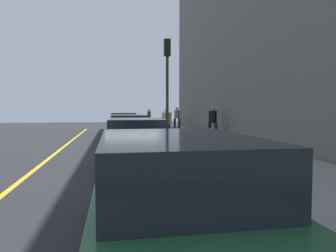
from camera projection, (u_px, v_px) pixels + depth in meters
name	position (u px, v px, depth m)	size (l,w,h in m)	color
ground_plane	(133.00, 148.00, 14.31)	(56.00, 56.00, 0.00)	#28282B
sidewalk	(202.00, 145.00, 14.89)	(28.00, 4.60, 0.15)	gray
lane_stripe_centre	(61.00, 149.00, 13.75)	(28.00, 0.14, 0.01)	gold
snow_bank_curb	(169.00, 166.00, 9.14)	(5.23, 0.56, 0.22)	white
parked_car_green	(173.00, 199.00, 3.59)	(4.69, 1.92, 1.51)	black
parked_car_silver	(136.00, 143.00, 9.38)	(4.44, 2.00, 1.51)	black
parked_car_navy	(128.00, 131.00, 14.71)	(4.65, 1.90, 1.51)	black
parked_car_maroon	(123.00, 124.00, 21.31)	(4.37, 1.99, 1.51)	black
pedestrian_tan_coat	(167.00, 123.00, 16.50)	(0.50, 0.53, 1.67)	black
pedestrian_grey_coat	(177.00, 117.00, 26.08)	(0.56, 0.54, 1.77)	black
pedestrian_black_coat	(213.00, 121.00, 18.03)	(0.56, 0.54, 1.77)	black
pedestrian_brown_coat	(149.00, 118.00, 26.09)	(0.48, 0.54, 1.64)	black
traffic_light_pole	(167.00, 75.00, 13.17)	(0.35, 0.26, 4.59)	#2D2D19
rolling_suitcase	(147.00, 125.00, 26.60)	(0.34, 0.22, 0.87)	#191E38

